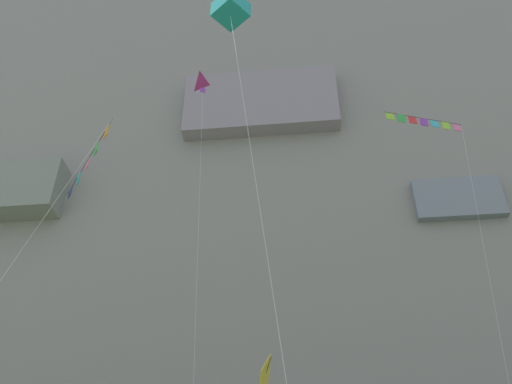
% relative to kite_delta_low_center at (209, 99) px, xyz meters
% --- Properties ---
extents(cliff_face, '(180.00, 26.45, 83.92)m').
position_rel_kite_delta_low_center_xyz_m(cliff_face, '(2.07, 29.36, 11.42)').
color(cliff_face, gray).
rests_on(cliff_face, ground).
extents(kite_delta_low_center, '(2.50, 6.56, 31.77)m').
position_rel_kite_delta_low_center_xyz_m(kite_delta_low_center, '(0.00, 0.00, 0.00)').
color(kite_delta_low_center, '#CC3399').
rests_on(kite_delta_low_center, ground).
extents(kite_diamond_high_right, '(2.88, 2.27, 9.74)m').
position_rel_kite_delta_low_center_xyz_m(kite_diamond_high_right, '(4.38, -7.11, -21.96)').
color(kite_diamond_high_right, yellow).
rests_on(kite_diamond_high_right, ground).
extents(kite_banner_high_left, '(4.37, 1.81, 23.80)m').
position_rel_kite_delta_low_center_xyz_m(kite_banner_high_left, '(12.90, -3.87, -8.06)').
color(kite_banner_high_left, black).
rests_on(kite_banner_high_left, ground).
extents(kite_banner_mid_left, '(4.50, 6.29, 16.22)m').
position_rel_kite_delta_low_center_xyz_m(kite_banner_mid_left, '(-2.28, -11.36, -15.67)').
color(kite_banner_mid_left, black).
rests_on(kite_banner_mid_left, ground).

